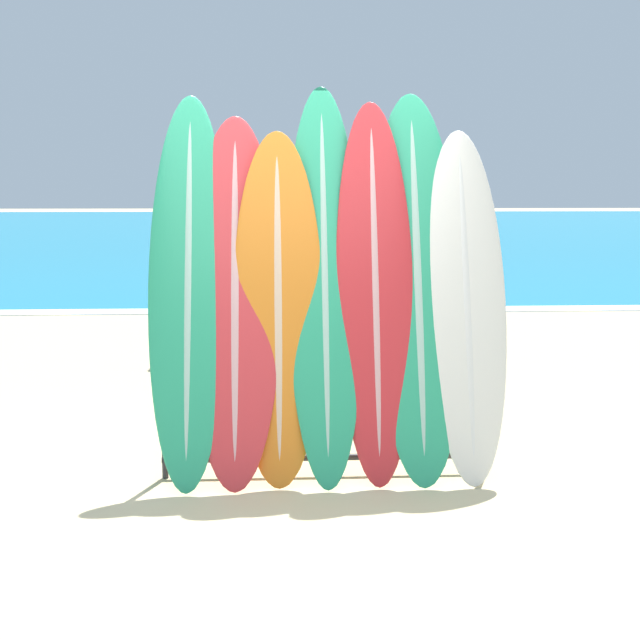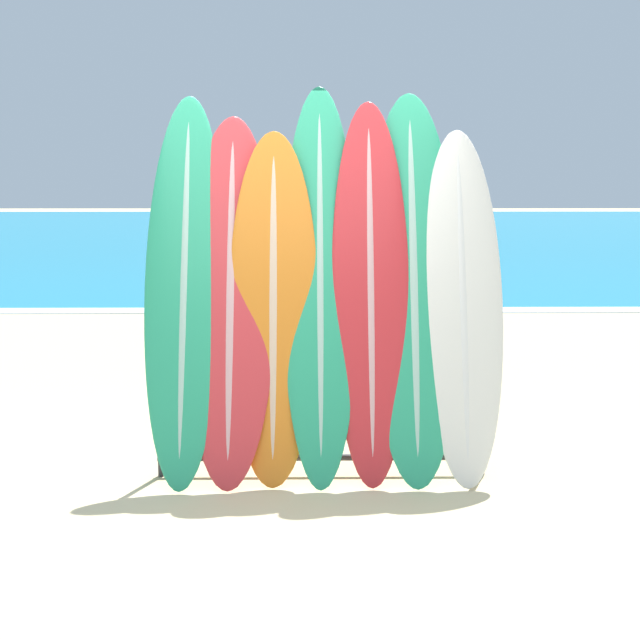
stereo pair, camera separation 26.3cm
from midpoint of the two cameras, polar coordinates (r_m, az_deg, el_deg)
name	(u,v)px [view 2 (the right image)]	position (r m, az deg, el deg)	size (l,w,h in m)	color
ground_plane	(285,500)	(5.43, -0.83, -11.48)	(160.00, 160.00, 0.00)	#CCB789
ocean_water	(305,228)	(42.79, -0.82, 5.93)	(120.00, 60.00, 0.01)	teal
surfboard_rack	(322,404)	(5.75, 1.43, -5.38)	(2.13, 0.04, 0.88)	#28282D
surfboard_slot_0	(185,285)	(5.75, -7.37, 2.26)	(0.51, 0.99, 2.48)	#289E70
surfboard_slot_1	(231,296)	(5.71, -4.43, 1.55)	(0.58, 0.91, 2.34)	red
surfboard_slot_2	(273,305)	(5.67, -1.68, 0.98)	(0.57, 0.70, 2.23)	orange
surfboard_slot_3	(320,280)	(5.72, 1.33, 2.60)	(0.49, 0.95, 2.54)	#289E70
surfboard_slot_4	(370,289)	(5.71, 4.57, 2.01)	(0.50, 0.81, 2.43)	red
surfboard_slot_5	(413,283)	(5.77, 7.30, 2.35)	(0.59, 0.90, 2.49)	#289E70
surfboard_slot_6	(462,303)	(5.79, 10.39, 1.06)	(0.52, 0.81, 2.25)	silver
person_near_water	(307,272)	(10.13, -0.12, 3.06)	(0.28, 0.22, 1.66)	tan
person_mid_beach	(226,255)	(11.89, -5.40, 4.14)	(0.26, 0.30, 1.78)	beige
person_far_left	(206,275)	(9.94, -6.56, 2.89)	(0.28, 0.26, 1.66)	tan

